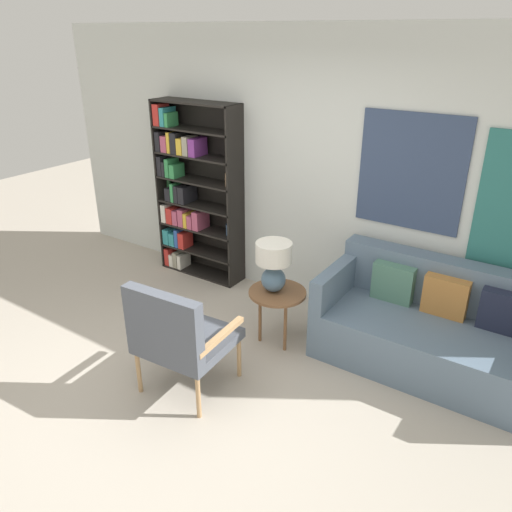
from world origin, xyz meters
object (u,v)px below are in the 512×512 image
Objects in this scene: bookshelf at (190,192)px; table_lamp at (274,262)px; armchair at (177,334)px; side_table at (277,297)px; couch at (436,331)px.

table_lamp is (1.57, -0.74, -0.17)m from bookshelf.
table_lamp is at bearing 78.30° from armchair.
bookshelf reaches higher than table_lamp.
armchair is 1.06m from side_table.
bookshelf is 1.74m from table_lamp.
side_table is 0.33m from table_lamp.
side_table is (0.25, 1.03, -0.08)m from armchair.
couch is at bearing 19.40° from table_lamp.
armchair reaches higher than side_table.
armchair is at bearing -103.76° from side_table.
bookshelf is 2.97m from couch.
couch is at bearing 44.08° from armchair.
table_lamp reaches higher than armchair.
table_lamp is at bearing -160.60° from couch.
table_lamp is (-0.04, -0.01, 0.33)m from side_table.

